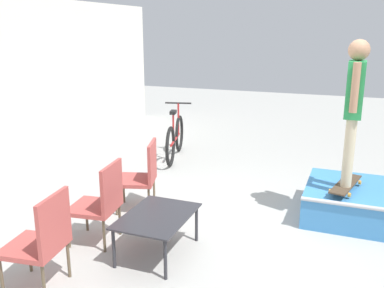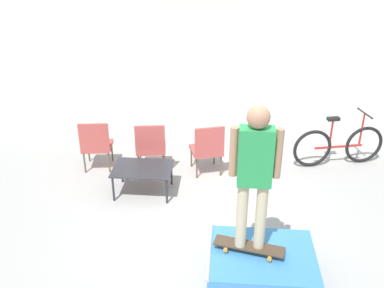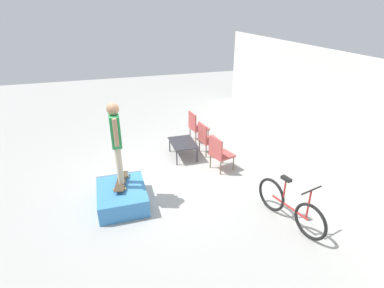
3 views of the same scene
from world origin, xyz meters
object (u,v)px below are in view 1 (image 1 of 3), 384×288
at_px(skateboard_on_ramp, 346,184).
at_px(coffee_table, 157,219).
at_px(bicycle, 175,138).
at_px(patio_chair_center, 101,200).
at_px(patio_chair_right, 142,173).
at_px(person_skater, 354,101).
at_px(patio_chair_left, 42,238).
at_px(skate_ramp_box, 346,201).

distance_m(skateboard_on_ramp, coffee_table, 2.51).
bearing_deg(skateboard_on_ramp, bicycle, 73.35).
relative_size(patio_chair_center, bicycle, 0.56).
xyz_separation_m(coffee_table, patio_chair_right, (1.02, 0.72, 0.11)).
relative_size(skateboard_on_ramp, person_skater, 0.49).
xyz_separation_m(patio_chair_right, bicycle, (2.41, 0.56, -0.14)).
height_order(patio_chair_left, patio_chair_center, same).
height_order(skateboard_on_ramp, patio_chair_right, patio_chair_right).
bearing_deg(patio_chair_right, person_skater, 86.44).
relative_size(skateboard_on_ramp, bicycle, 0.51).
bearing_deg(patio_chair_right, skate_ramp_box, 89.61).
distance_m(coffee_table, patio_chair_right, 1.26).
relative_size(skate_ramp_box, patio_chair_center, 1.36).
distance_m(skateboard_on_ramp, patio_chair_center, 3.08).
bearing_deg(skateboard_on_ramp, skate_ramp_box, 4.14).
distance_m(person_skater, patio_chair_left, 3.85).
distance_m(patio_chair_center, bicycle, 3.47).
relative_size(skateboard_on_ramp, patio_chair_left, 0.91).
xyz_separation_m(skateboard_on_ramp, patio_chair_right, (-0.64, 2.60, 0.03)).
bearing_deg(patio_chair_left, coffee_table, 136.14).
height_order(patio_chair_center, bicycle, bicycle).
relative_size(skateboard_on_ramp, coffee_table, 0.91).
relative_size(skateboard_on_ramp, patio_chair_right, 0.91).
distance_m(skateboard_on_ramp, person_skater, 1.08).
bearing_deg(patio_chair_left, bicycle, 179.64).
bearing_deg(patio_chair_right, patio_chair_left, -17.33).
distance_m(skate_ramp_box, bicycle, 3.57).
xyz_separation_m(person_skater, patio_chair_center, (-1.65, 2.59, -1.05)).
bearing_deg(bicycle, person_skater, -133.10).
relative_size(patio_chair_center, patio_chair_right, 1.00).
xyz_separation_m(person_skater, patio_chair_right, (-0.64, 2.60, -1.05)).
relative_size(person_skater, patio_chair_right, 1.86).
height_order(skate_ramp_box, patio_chair_center, patio_chair_center).
relative_size(skate_ramp_box, coffee_table, 1.36).
bearing_deg(skate_ramp_box, coffee_table, 133.88).
xyz_separation_m(skate_ramp_box, bicycle, (1.60, 3.19, 0.18)).
xyz_separation_m(coffee_table, bicycle, (3.43, 1.29, -0.03)).
xyz_separation_m(skate_ramp_box, coffee_table, (-1.83, 1.90, 0.21)).
bearing_deg(coffee_table, person_skater, -48.41).
relative_size(patio_chair_left, patio_chair_center, 1.00).
height_order(skate_ramp_box, person_skater, person_skater).
distance_m(skate_ramp_box, patio_chair_center, 3.20).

